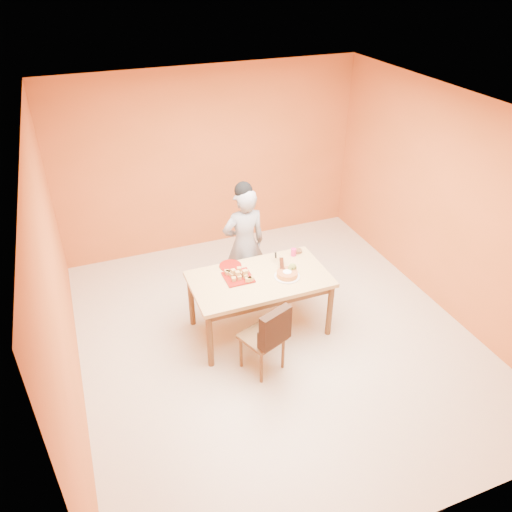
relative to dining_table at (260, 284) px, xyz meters
name	(u,v)px	position (x,y,z in m)	size (l,w,h in m)	color
floor	(276,337)	(0.13, -0.23, -0.67)	(5.00, 5.00, 0.00)	beige
ceiling	(282,115)	(0.13, -0.23, 2.03)	(5.00, 5.00, 0.00)	white
wall_back	(211,161)	(0.13, 2.27, 0.68)	(4.50, 4.50, 0.00)	orange
wall_left	(56,285)	(-2.12, -0.23, 0.68)	(5.00, 5.00, 0.00)	orange
wall_right	(450,207)	(2.38, -0.23, 0.68)	(5.00, 5.00, 0.00)	orange
dining_table	(260,284)	(0.00, 0.00, 0.00)	(1.60, 0.90, 0.76)	#DCAF73
dining_chair	(263,336)	(-0.22, -0.64, -0.20)	(0.54, 0.60, 0.89)	brown
pastry_pile	(238,273)	(-0.24, 0.08, 0.16)	(0.29, 0.29, 0.09)	tan
person	(244,245)	(0.08, 0.73, 0.12)	(0.57, 0.37, 1.57)	gray
pastry_platter	(238,277)	(-0.24, 0.08, 0.10)	(0.32, 0.32, 0.02)	maroon
red_dinner_plate	(230,266)	(-0.24, 0.35, 0.10)	(0.27, 0.27, 0.02)	maroon
white_cake_plate	(287,276)	(0.30, -0.10, 0.10)	(0.30, 0.30, 0.01)	white
sponge_cake	(287,274)	(0.30, -0.10, 0.13)	(0.25, 0.25, 0.06)	gold
cake_server	(282,263)	(0.31, 0.08, 0.17)	(0.05, 0.26, 0.01)	silver
egg_ornament	(292,268)	(0.39, -0.05, 0.16)	(0.11, 0.09, 0.13)	olive
magenta_glass	(294,252)	(0.57, 0.30, 0.14)	(0.07, 0.07, 0.09)	#DA2064
checker_tin	(298,251)	(0.65, 0.35, 0.11)	(0.11, 0.11, 0.03)	black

